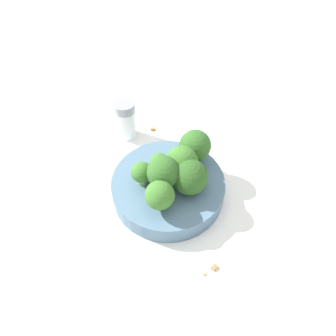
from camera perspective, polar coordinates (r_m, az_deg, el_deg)
ground_plane at (r=0.56m, az=0.00°, el=-4.48°), size 3.00×3.00×0.00m
bowl at (r=0.55m, az=0.00°, el=-3.41°), size 0.19×0.19×0.03m
broccoli_floret_0 at (r=0.52m, az=2.43°, el=1.08°), size 0.05×0.05×0.06m
broccoli_floret_1 at (r=0.48m, az=-1.43°, el=-4.80°), size 0.04×0.04×0.05m
broccoli_floret_2 at (r=0.50m, az=3.62°, el=-1.93°), size 0.06×0.06×0.06m
broccoli_floret_3 at (r=0.52m, az=-4.61°, el=-0.85°), size 0.03×0.03×0.04m
broccoli_floret_4 at (r=0.53m, az=-1.50°, el=0.73°), size 0.03×0.03×0.04m
broccoli_floret_5 at (r=0.54m, az=4.74°, el=3.87°), size 0.05×0.05×0.06m
broccoli_floret_6 at (r=0.50m, az=-0.66°, el=-0.91°), size 0.05×0.05×0.07m
pepper_shaker at (r=0.64m, az=-7.34°, el=8.37°), size 0.04×0.04×0.08m
almond_crumb_0 at (r=0.49m, az=6.31°, el=-17.80°), size 0.01×0.01×0.01m
almond_crumb_1 at (r=0.67m, az=-2.67°, el=6.94°), size 0.01×0.01×0.01m
almond_crumb_2 at (r=0.62m, az=-7.96°, el=1.27°), size 0.01×0.00×0.01m
almond_crumb_3 at (r=0.50m, az=8.12°, el=-16.66°), size 0.01×0.01×0.01m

